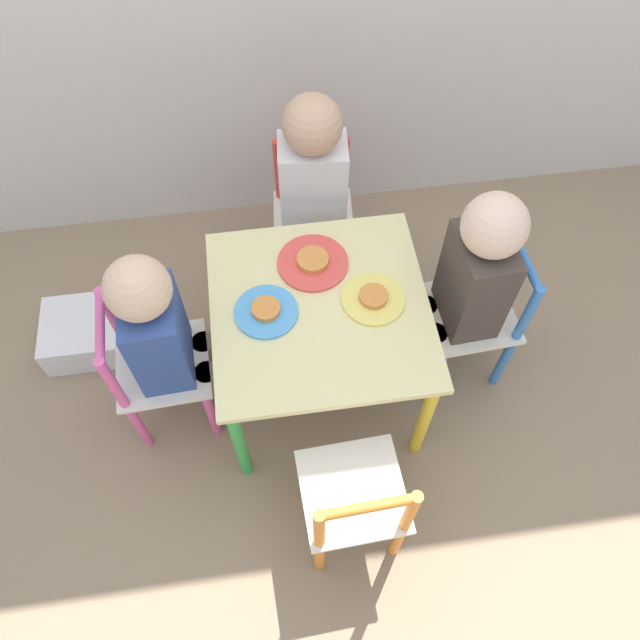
{
  "coord_description": "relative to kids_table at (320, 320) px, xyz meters",
  "views": [
    {
      "loc": [
        -0.13,
        -0.91,
        1.85
      ],
      "look_at": [
        0.0,
        0.0,
        0.39
      ],
      "focal_mm": 35.0,
      "sensor_mm": 36.0,
      "label": 1
    }
  ],
  "objects": [
    {
      "name": "storage_bin",
      "position": [
        -0.76,
        0.26,
        -0.33
      ],
      "size": [
        0.25,
        0.24,
        0.13
      ],
      "color": "silver",
      "rests_on": "ground_plane"
    },
    {
      "name": "plate_back",
      "position": [
        0.0,
        0.14,
        0.07
      ],
      "size": [
        0.2,
        0.2,
        0.03
      ],
      "color": "#E54C47",
      "rests_on": "kids_table"
    },
    {
      "name": "ground_plane",
      "position": [
        0.0,
        0.0,
        -0.39
      ],
      "size": [
        6.0,
        6.0,
        0.0
      ],
      "primitive_type": "plane",
      "color": "#8C755B"
    },
    {
      "name": "chair_blue",
      "position": [
        0.48,
        0.03,
        -0.13
      ],
      "size": [
        0.27,
        0.27,
        0.53
      ],
      "rotation": [
        0.0,
        0.0,
        -1.52
      ],
      "color": "silver",
      "rests_on": "ground_plane"
    },
    {
      "name": "child_left",
      "position": [
        -0.42,
        -0.02,
        0.05
      ],
      "size": [
        0.22,
        0.21,
        0.74
      ],
      "rotation": [
        0.0,
        0.0,
        -4.67
      ],
      "color": "#7A6B5B",
      "rests_on": "ground_plane"
    },
    {
      "name": "chair_pink",
      "position": [
        -0.48,
        -0.02,
        -0.13
      ],
      "size": [
        0.27,
        0.27,
        0.53
      ],
      "rotation": [
        0.0,
        0.0,
        -4.67
      ],
      "color": "silver",
      "rests_on": "ground_plane"
    },
    {
      "name": "plate_left",
      "position": [
        -0.14,
        0.0,
        0.07
      ],
      "size": [
        0.17,
        0.17,
        0.03
      ],
      "color": "#4C9EE0",
      "rests_on": "kids_table"
    },
    {
      "name": "plate_right",
      "position": [
        0.14,
        0.0,
        0.07
      ],
      "size": [
        0.17,
        0.17,
        0.03
      ],
      "color": "#EADB66",
      "rests_on": "kids_table"
    },
    {
      "name": "child_right",
      "position": [
        0.42,
        0.02,
        0.08
      ],
      "size": [
        0.22,
        0.21,
        0.77
      ],
      "rotation": [
        0.0,
        0.0,
        -1.52
      ],
      "color": "#38383D",
      "rests_on": "ground_plane"
    },
    {
      "name": "kids_table",
      "position": [
        0.0,
        0.0,
        0.0
      ],
      "size": [
        0.59,
        0.59,
        0.46
      ],
      "color": "beige",
      "rests_on": "ground_plane"
    },
    {
      "name": "chair_orange",
      "position": [
        0.02,
        -0.48,
        -0.13
      ],
      "size": [
        0.27,
        0.27,
        0.53
      ],
      "rotation": [
        0.0,
        0.0,
        -3.1
      ],
      "color": "silver",
      "rests_on": "ground_plane"
    },
    {
      "name": "child_back",
      "position": [
        0.04,
        0.42,
        0.08
      ],
      "size": [
        0.21,
        0.22,
        0.78
      ],
      "rotation": [
        0.0,
        0.0,
        -0.09
      ],
      "color": "#4C608E",
      "rests_on": "ground_plane"
    },
    {
      "name": "chair_red",
      "position": [
        0.04,
        0.48,
        -0.13
      ],
      "size": [
        0.28,
        0.28,
        0.53
      ],
      "rotation": [
        0.0,
        0.0,
        -0.09
      ],
      "color": "silver",
      "rests_on": "ground_plane"
    }
  ]
}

